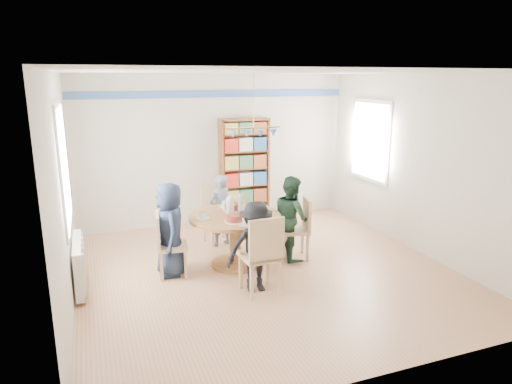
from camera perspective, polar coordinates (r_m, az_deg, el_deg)
name	(u,v)px	position (r m, az deg, el deg)	size (l,w,h in m)	color
ground	(266,271)	(6.46, 1.25, -9.88)	(5.00, 5.00, 0.00)	tan
room_shell	(228,147)	(6.71, -3.49, 5.68)	(5.00, 5.00, 5.00)	white
radiator	(79,264)	(6.22, -21.24, -8.38)	(0.12, 1.00, 0.60)	silver
dining_table	(235,228)	(6.48, -2.61, -4.55)	(1.30, 1.30, 0.75)	#975D31
chair_left	(166,242)	(6.27, -11.13, -6.16)	(0.44, 0.44, 0.88)	#CEB37F
chair_right	(300,225)	(6.80, 5.47, -4.18)	(0.48, 0.48, 0.91)	#CEB37F
chair_far	(216,210)	(7.47, -5.05, -2.29)	(0.48, 0.48, 0.96)	#CEB37F
chair_near	(263,252)	(5.60, 0.83, -7.53)	(0.47, 0.47, 1.02)	#CEB37F
person_left	(170,229)	(6.26, -10.66, -4.62)	(0.63, 0.41, 1.29)	#1A253A
person_right	(291,218)	(6.75, 4.45, -3.21)	(0.61, 0.47, 1.25)	#1A3423
person_far	(220,210)	(7.27, -4.48, -2.29)	(0.42, 0.28, 1.16)	gray
person_near	(256,247)	(5.70, -0.01, -6.90)	(0.75, 0.43, 1.17)	black
bookshelf	(244,171)	(8.44, -1.47, 2.58)	(0.91, 0.27, 1.92)	brown
tableware	(233,211)	(6.42, -2.91, -2.33)	(1.10, 1.10, 0.29)	white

